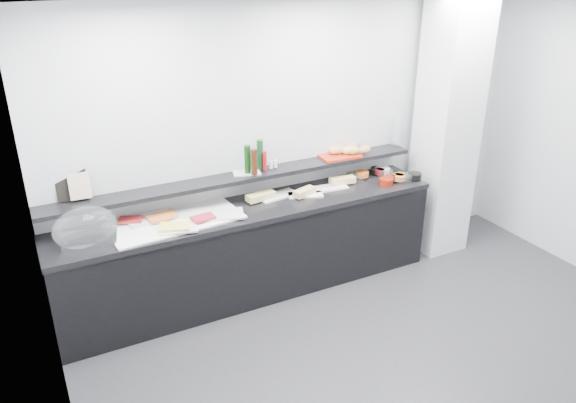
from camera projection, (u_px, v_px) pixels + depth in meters
name	position (u px, v px, depth m)	size (l,w,h in m)	color
ground	(424.00, 375.00, 4.38)	(5.00, 5.00, 0.00)	#2D2D30
back_wall	(303.00, 140.00, 5.45)	(5.00, 0.02, 2.70)	silver
ceiling	(470.00, 12.00, 3.28)	(5.00, 5.00, 0.00)	white
column	(447.00, 128.00, 5.79)	(0.50, 0.50, 2.70)	silver
buffet_cabinet	(252.00, 252.00, 5.29)	(3.60, 0.60, 0.85)	black
counter_top	(251.00, 209.00, 5.11)	(3.62, 0.62, 0.05)	black
wall_shelf	(243.00, 177.00, 5.15)	(3.60, 0.25, 0.04)	black
cloche_base	(90.00, 238.00, 4.49)	(0.42, 0.28, 0.04)	#B8BBC0
cloche_dome	(85.00, 228.00, 4.43)	(0.51, 0.33, 0.34)	white
linen_runner	(175.00, 221.00, 4.82)	(1.13, 0.53, 0.01)	white
platter_meat_a	(145.00, 220.00, 4.79)	(0.29, 0.19, 0.01)	silver
food_meat_a	(131.00, 220.00, 4.76)	(0.19, 0.12, 0.02)	maroon
platter_salmon	(185.00, 213.00, 4.92)	(0.32, 0.21, 0.01)	silver
food_salmon	(162.00, 216.00, 4.82)	(0.24, 0.16, 0.02)	orange
platter_cheese	(178.00, 228.00, 4.66)	(0.31, 0.21, 0.01)	silver
food_cheese	(175.00, 227.00, 4.64)	(0.25, 0.16, 0.02)	#DCDA55
platter_meat_b	(224.00, 214.00, 4.90)	(0.34, 0.23, 0.01)	silver
food_meat_b	(203.00, 218.00, 4.79)	(0.20, 0.12, 0.02)	maroon
sandwich_plate_left	(278.00, 196.00, 5.31)	(0.39, 0.17, 0.01)	silver
sandwich_food_left	(261.00, 196.00, 5.21)	(0.28, 0.11, 0.06)	tan
tongs_left	(273.00, 197.00, 5.26)	(0.01, 0.01, 0.16)	silver
sandwich_plate_mid	(305.00, 195.00, 5.33)	(0.33, 0.14, 0.01)	white
sandwich_food_mid	(304.00, 192.00, 5.30)	(0.23, 0.09, 0.06)	tan
tongs_mid	(306.00, 196.00, 5.28)	(0.01, 0.01, 0.16)	silver
sandwich_plate_right	(328.00, 188.00, 5.48)	(0.38, 0.16, 0.01)	white
sandwich_food_right	(342.00, 180.00, 5.57)	(0.26, 0.10, 0.06)	#E7C379
tongs_right	(332.00, 187.00, 5.49)	(0.01, 0.01, 0.16)	silver
bowl_glass_fruit	(355.00, 177.00, 5.67)	(0.19, 0.19, 0.07)	white
fill_glass_fruit	(362.00, 174.00, 5.72)	(0.14, 0.14, 0.05)	#CD5E1C
bowl_black_jam	(377.00, 171.00, 5.83)	(0.14, 0.14, 0.07)	black
fill_black_jam	(380.00, 172.00, 5.78)	(0.10, 0.10, 0.05)	#5F0D12
bowl_glass_cream	(385.00, 173.00, 5.78)	(0.16, 0.16, 0.07)	white
fill_glass_cream	(383.00, 170.00, 5.82)	(0.15, 0.15, 0.05)	white
bowl_red_jam	(386.00, 182.00, 5.56)	(0.14, 0.14, 0.07)	maroon
fill_red_jam	(390.00, 178.00, 5.62)	(0.11, 0.11, 0.05)	#59170C
bowl_glass_salmon	(403.00, 178.00, 5.65)	(0.18, 0.18, 0.07)	white
fill_glass_salmon	(399.00, 177.00, 5.63)	(0.13, 0.13, 0.05)	orange
bowl_black_fruit	(415.00, 176.00, 5.69)	(0.14, 0.14, 0.07)	black
fill_black_fruit	(399.00, 176.00, 5.66)	(0.10, 0.10, 0.05)	orange
framed_print	(72.00, 185.00, 4.58)	(0.25, 0.02, 0.26)	black
print_art	(80.00, 186.00, 4.56)	(0.17, 0.00, 0.22)	#CEA995
condiment_tray	(247.00, 173.00, 5.18)	(0.25, 0.15, 0.01)	silver
bottle_green_a	(248.00, 159.00, 5.11)	(0.06, 0.06, 0.26)	black
bottle_brown	(254.00, 162.00, 5.07)	(0.05, 0.05, 0.24)	#361909
bottle_green_b	(260.00, 154.00, 5.20)	(0.06, 0.06, 0.28)	#103E1B
bottle_hot	(265.00, 161.00, 5.19)	(0.04, 0.04, 0.18)	red
shaker_salt	(271.00, 165.00, 5.25)	(0.03, 0.03, 0.07)	silver
shaker_pepper	(275.00, 164.00, 5.27)	(0.03, 0.03, 0.07)	white
bread_tray	(339.00, 155.00, 5.60)	(0.40, 0.28, 0.02)	#B22913
bread_roll_nw	(338.00, 150.00, 5.60)	(0.15, 0.10, 0.08)	#B48644
bread_roll_n	(335.00, 150.00, 5.60)	(0.15, 0.09, 0.08)	tan
bread_roll_ne	(352.00, 146.00, 5.70)	(0.15, 0.09, 0.08)	#B67745
bread_roll_s	(353.00, 150.00, 5.58)	(0.14, 0.09, 0.08)	tan
bread_roll_se	(365.00, 149.00, 5.61)	(0.15, 0.09, 0.08)	#C47B4A
bread_roll_mide	(348.00, 150.00, 5.59)	(0.14, 0.09, 0.08)	gold
carafe	(396.00, 132.00, 5.84)	(0.10, 0.10, 0.30)	white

